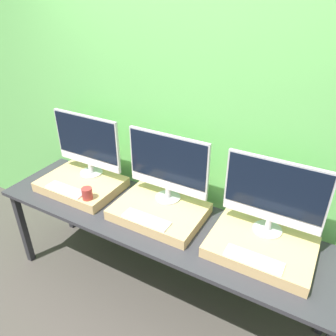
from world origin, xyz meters
TOP-DOWN VIEW (x-y plane):
  - ground_plane at (0.00, 0.00)m, footprint 12.00×12.00m
  - wall_back at (0.00, 0.72)m, footprint 8.00×0.04m
  - workbench at (0.00, 0.33)m, footprint 2.52×0.65m
  - wooden_riser_left at (-0.73, 0.36)m, footprint 0.63×0.46m
  - monitor_left at (-0.73, 0.49)m, footprint 0.61×0.18m
  - keyboard_left at (-0.73, 0.19)m, footprint 0.34×0.10m
  - mug at (-0.51, 0.19)m, footprint 0.08×0.08m
  - wooden_riser_center at (0.00, 0.36)m, footprint 0.63×0.46m
  - monitor_center at (0.00, 0.49)m, footprint 0.61×0.18m
  - keyboard_center at (0.00, 0.19)m, footprint 0.34×0.10m
  - wooden_riser_right at (0.73, 0.36)m, footprint 0.63×0.46m
  - monitor_right at (0.73, 0.49)m, footprint 0.61×0.18m
  - keyboard_right at (0.73, 0.19)m, footprint 0.34×0.10m

SIDE VIEW (x-z plane):
  - ground_plane at x=0.00m, z-range 0.00..0.00m
  - workbench at x=0.00m, z-range 0.31..1.07m
  - wooden_riser_left at x=-0.73m, z-range 0.76..0.83m
  - wooden_riser_center at x=0.00m, z-range 0.76..0.83m
  - wooden_riser_right at x=0.73m, z-range 0.76..0.83m
  - keyboard_left at x=-0.73m, z-range 0.83..0.85m
  - keyboard_center at x=0.00m, z-range 0.83..0.85m
  - keyboard_right at x=0.73m, z-range 0.83..0.85m
  - mug at x=-0.51m, z-range 0.83..0.92m
  - monitor_left at x=-0.73m, z-range 0.86..1.37m
  - monitor_center at x=0.00m, z-range 0.86..1.37m
  - monitor_right at x=0.73m, z-range 0.86..1.37m
  - wall_back at x=0.00m, z-range 0.00..2.60m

